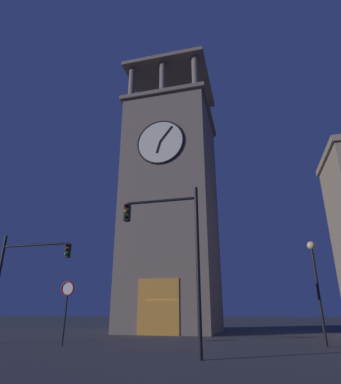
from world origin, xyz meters
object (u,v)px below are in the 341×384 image
object	(u,v)px
traffic_signal_near	(175,242)
street_lamp	(315,271)
traffic_signal_mid	(21,269)
clocktower	(173,207)
no_horn_sign	(67,294)

from	to	relation	value
traffic_signal_near	street_lamp	xyz separation A→B (m)	(-6.18, -6.04, -0.67)
traffic_signal_mid	clocktower	bearing A→B (deg)	-113.79
clocktower	traffic_signal_near	distance (m)	17.86
traffic_signal_mid	street_lamp	size ratio (longest dim) A/B	1.13
traffic_signal_near	no_horn_sign	xyz separation A→B (m)	(6.72, -3.29, -1.80)
traffic_signal_mid	no_horn_sign	world-z (taller)	traffic_signal_mid
traffic_signal_near	street_lamp	world-z (taller)	traffic_signal_near
clocktower	no_horn_sign	distance (m)	15.58
clocktower	traffic_signal_mid	world-z (taller)	clocktower
clocktower	traffic_signal_near	bearing A→B (deg)	104.37
clocktower	traffic_signal_near	world-z (taller)	clocktower
clocktower	street_lamp	bearing A→B (deg)	135.93
traffic_signal_near	no_horn_sign	distance (m)	7.69
no_horn_sign	clocktower	bearing A→B (deg)	-101.67
traffic_signal_mid	no_horn_sign	distance (m)	3.32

